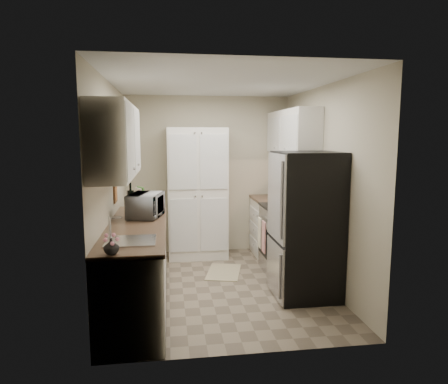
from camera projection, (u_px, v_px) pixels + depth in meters
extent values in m
plane|color=#7A6B56|center=(221.00, 286.00, 5.03)|extent=(3.20, 3.20, 0.00)
cube|color=#B0A88E|center=(208.00, 175.00, 6.42)|extent=(2.60, 0.04, 2.50)
cube|color=#B0A88E|center=(247.00, 213.00, 3.29)|extent=(2.60, 0.04, 2.50)
cube|color=#B0A88E|center=(112.00, 190.00, 4.68)|extent=(0.04, 3.20, 2.50)
cube|color=#B0A88E|center=(323.00, 186.00, 5.03)|extent=(0.04, 3.20, 2.50)
cube|color=silver|center=(221.00, 82.00, 4.68)|extent=(2.60, 3.20, 0.04)
cube|color=silver|center=(117.00, 141.00, 3.88)|extent=(0.33, 1.60, 0.70)
cube|color=silver|center=(292.00, 135.00, 5.72)|extent=(0.33, 1.55, 0.58)
cube|color=#99999E|center=(296.00, 163.00, 5.35)|extent=(0.45, 0.76, 0.13)
cube|color=#B7B7BC|center=(131.00, 241.00, 3.64)|extent=(0.45, 0.40, 0.02)
cube|color=brown|center=(115.00, 193.00, 4.88)|extent=(0.02, 0.22, 0.22)
cube|color=silver|center=(197.00, 193.00, 6.15)|extent=(0.90, 0.55, 2.00)
cube|color=silver|center=(138.00, 267.00, 4.41)|extent=(0.60, 2.30, 0.88)
cube|color=brown|center=(137.00, 226.00, 4.35)|extent=(0.63, 2.33, 0.04)
cube|color=silver|center=(274.00, 228.00, 6.27)|extent=(0.60, 0.80, 0.88)
cube|color=brown|center=(274.00, 199.00, 6.21)|extent=(0.63, 0.83, 0.04)
cube|color=#B7B7BC|center=(287.00, 241.00, 5.48)|extent=(0.64, 0.76, 0.90)
cube|color=black|center=(288.00, 207.00, 5.42)|extent=(0.66, 0.78, 0.03)
cube|color=black|center=(309.00, 199.00, 5.44)|extent=(0.06, 0.76, 0.22)
cube|color=#EEA39A|center=(264.00, 237.00, 5.28)|extent=(0.01, 0.16, 0.42)
cube|color=#F8EBCB|center=(260.00, 233.00, 5.52)|extent=(0.01, 0.16, 0.42)
cube|color=#B7B7BC|center=(306.00, 225.00, 4.64)|extent=(0.70, 0.72, 1.70)
imported|color=#A9AAAE|center=(146.00, 205.00, 4.73)|extent=(0.45, 0.58, 0.28)
cylinder|color=black|center=(131.00, 198.00, 5.09)|extent=(0.09, 0.09, 0.34)
imported|color=silver|center=(111.00, 246.00, 3.25)|extent=(0.15, 0.15, 0.13)
cube|color=#468C38|center=(142.00, 197.00, 5.42)|extent=(0.11, 0.21, 0.28)
cube|color=#ACADB1|center=(280.00, 190.00, 6.23)|extent=(0.44, 0.48, 0.23)
cube|color=tan|center=(224.00, 272.00, 5.53)|extent=(0.59, 0.78, 0.01)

